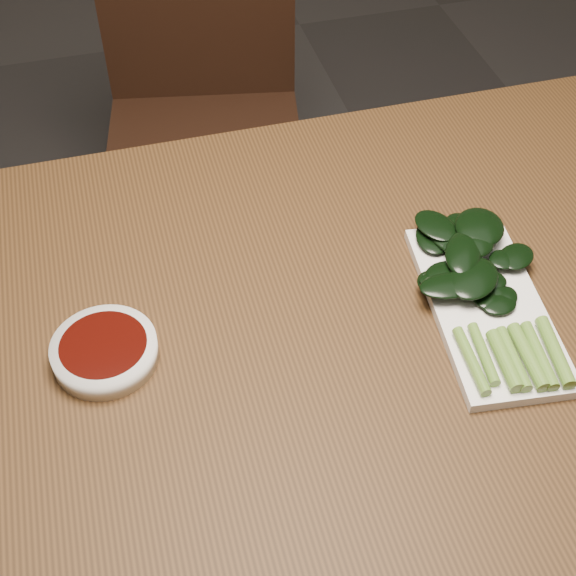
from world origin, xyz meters
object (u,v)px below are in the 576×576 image
at_px(table, 314,350).
at_px(chair_far, 203,107).
at_px(gai_lan, 473,270).
at_px(serving_plate, 487,307).
at_px(sauce_bowl, 105,351).

height_order(table, chair_far, chair_far).
bearing_deg(gai_lan, serving_plate, -89.50).
bearing_deg(chair_far, table, -79.45).
height_order(chair_far, sauce_bowl, chair_far).
distance_m(table, sauce_bowl, 0.27).
bearing_deg(sauce_bowl, table, 0.39).
bearing_deg(chair_far, gai_lan, -65.92).
bearing_deg(serving_plate, gai_lan, 90.50).
distance_m(table, chair_far, 0.88).
distance_m(sauce_bowl, gai_lan, 0.47).
relative_size(table, serving_plate, 4.62).
relative_size(chair_far, serving_plate, 2.93).
height_order(table, gai_lan, gai_lan).
xyz_separation_m(chair_far, gai_lan, (0.20, -0.86, 0.29)).
bearing_deg(serving_plate, sauce_bowl, 174.02).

